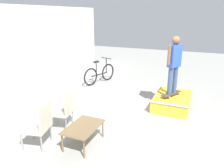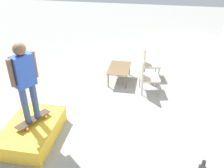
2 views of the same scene
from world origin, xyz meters
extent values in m
plane|color=gray|center=(0.00, 0.00, 0.00)|extent=(24.00, 24.00, 0.00)
cube|color=white|center=(0.00, 4.71, 1.50)|extent=(12.00, 0.06, 3.00)
cube|color=gold|center=(1.18, -0.51, 0.18)|extent=(1.48, 1.00, 0.36)
cylinder|color=#B7B7BC|center=(0.44, -0.51, 0.36)|extent=(0.05, 1.00, 0.05)
cube|color=#473828|center=(1.10, -0.48, 0.45)|extent=(0.80, 0.52, 0.02)
cylinder|color=gold|center=(1.37, -0.48, 0.42)|extent=(0.06, 0.05, 0.05)
cylinder|color=gold|center=(1.27, -0.69, 0.42)|extent=(0.06, 0.05, 0.05)
cylinder|color=gold|center=(0.93, -0.27, 0.42)|extent=(0.06, 0.05, 0.05)
cylinder|color=gold|center=(0.83, -0.47, 0.42)|extent=(0.06, 0.05, 0.05)
cylinder|color=#384C7A|center=(1.01, -0.42, 0.86)|extent=(0.13, 0.13, 0.80)
cylinder|color=#384C7A|center=(1.20, -0.53, 0.86)|extent=(0.13, 0.13, 0.80)
cube|color=#2D51B7|center=(1.10, -0.48, 1.58)|extent=(0.43, 0.37, 0.63)
cylinder|color=brown|center=(0.90, -0.35, 1.62)|extent=(0.09, 0.09, 0.54)
cylinder|color=brown|center=(1.31, -0.60, 1.62)|extent=(0.09, 0.09, 0.54)
sphere|color=brown|center=(1.10, -0.48, 2.01)|extent=(0.23, 0.23, 0.23)
cube|color=brown|center=(-1.62, 0.92, 0.42)|extent=(0.94, 0.61, 0.02)
cylinder|color=brown|center=(-2.04, 0.67, 0.21)|extent=(0.04, 0.04, 0.41)
cylinder|color=brown|center=(-1.20, 0.67, 0.21)|extent=(0.04, 0.04, 0.41)
cylinder|color=brown|center=(-2.04, 1.18, 0.21)|extent=(0.04, 0.04, 0.41)
cylinder|color=brown|center=(-1.20, 1.18, 0.21)|extent=(0.04, 0.04, 0.41)
cylinder|color=#99999E|center=(-1.89, 2.08, 0.19)|extent=(0.03, 0.03, 0.39)
cylinder|color=#99999E|center=(-2.31, 1.99, 0.19)|extent=(0.03, 0.03, 0.39)
cylinder|color=#99999E|center=(-1.79, 1.65, 0.19)|extent=(0.03, 0.03, 0.39)
cylinder|color=#99999E|center=(-2.22, 1.56, 0.19)|extent=(0.03, 0.03, 0.39)
cube|color=beige|center=(-2.05, 1.82, 0.41)|extent=(0.62, 0.62, 0.05)
cube|color=beige|center=(-2.00, 1.59, 0.71)|extent=(0.52, 0.15, 0.54)
cylinder|color=#99999E|center=(-1.03, 2.08, 0.19)|extent=(0.03, 0.03, 0.39)
cylinder|color=#99999E|center=(-1.46, 1.99, 0.19)|extent=(0.03, 0.03, 0.39)
cylinder|color=#99999E|center=(-0.93, 1.65, 0.19)|extent=(0.03, 0.03, 0.39)
cylinder|color=#99999E|center=(-1.36, 1.56, 0.19)|extent=(0.03, 0.03, 0.39)
cube|color=beige|center=(-1.19, 1.82, 0.41)|extent=(0.62, 0.62, 0.05)
cube|color=beige|center=(-1.14, 1.59, 0.71)|extent=(0.52, 0.15, 0.54)
torus|color=black|center=(2.97, 2.44, 0.35)|extent=(0.69, 0.28, 0.70)
torus|color=black|center=(2.02, 2.75, 0.35)|extent=(0.69, 0.28, 0.70)
cylinder|color=black|center=(2.49, 2.59, 0.35)|extent=(0.87, 0.32, 0.04)
cylinder|color=black|center=(2.32, 2.65, 0.61)|extent=(0.04, 0.04, 0.51)
cube|color=black|center=(2.32, 2.65, 0.90)|extent=(0.24, 0.16, 0.06)
cylinder|color=black|center=(2.87, 2.47, 0.66)|extent=(0.04, 0.04, 0.61)
cylinder|color=black|center=(2.87, 2.47, 0.96)|extent=(0.19, 0.50, 0.03)
camera|label=1|loc=(-5.16, -1.27, 2.70)|focal=35.00mm
camera|label=2|loc=(4.86, 1.85, 3.68)|focal=40.00mm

